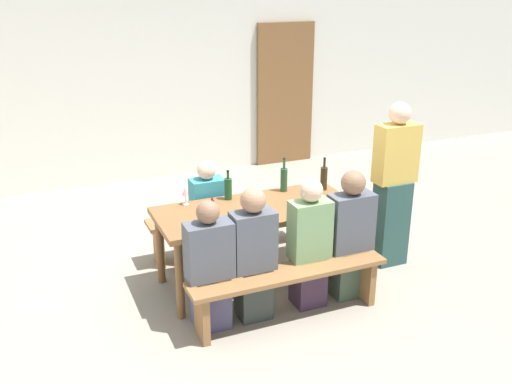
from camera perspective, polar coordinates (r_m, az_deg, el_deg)
ground_plane at (r=5.54m, az=0.00°, el=-8.75°), size 24.00×24.00×0.00m
back_wall at (r=8.19m, az=-9.68°, el=12.45°), size 14.00×0.20×3.20m
wooden_door at (r=8.78m, az=2.89°, el=9.59°), size 0.90×0.06×2.10m
tasting_table at (r=5.25m, az=0.00°, el=-2.41°), size 1.81×0.78×0.75m
bench_near at (r=4.82m, az=3.25°, el=-8.83°), size 1.71×0.30×0.45m
bench_far at (r=5.96m, az=-2.60°, el=-2.82°), size 1.71×0.30×0.45m
wine_bottle_0 at (r=5.66m, az=6.72°, el=1.42°), size 0.07×0.07×0.33m
wine_bottle_1 at (r=5.38m, az=-2.77°, el=0.37°), size 0.07×0.07×0.28m
wine_bottle_2 at (r=5.58m, az=2.77°, el=1.30°), size 0.07×0.07×0.34m
wine_glass_0 at (r=5.04m, az=-4.36°, el=-0.95°), size 0.06×0.06×0.17m
wine_glass_1 at (r=5.28m, az=-7.01°, el=-0.03°), size 0.06×0.06×0.17m
seated_guest_near_0 at (r=4.65m, az=-4.60°, el=-7.62°), size 0.38×0.24×1.11m
seated_guest_near_1 at (r=4.75m, az=-0.28°, el=-6.42°), size 0.36×0.24×1.16m
seated_guest_near_2 at (r=4.95m, az=5.29°, el=-5.34°), size 0.35×0.24×1.16m
seated_guest_near_3 at (r=5.14m, az=9.27°, el=-4.45°), size 0.39×0.24×1.18m
seated_guest_far_0 at (r=5.69m, az=-4.77°, el=-2.33°), size 0.32×0.24×1.07m
standing_host at (r=5.73m, az=13.42°, el=0.38°), size 0.41×0.24×1.63m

